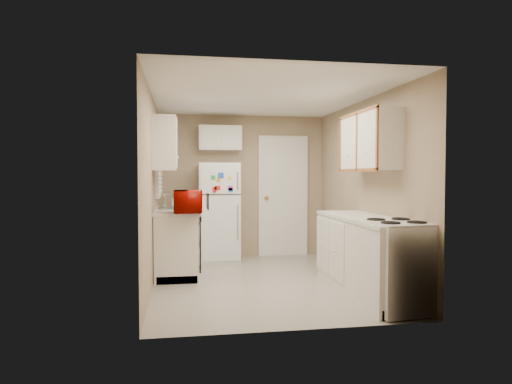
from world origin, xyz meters
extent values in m
plane|color=#AAA499|center=(0.00, 0.00, 0.00)|extent=(3.80, 3.80, 0.00)
plane|color=white|center=(0.00, 0.00, 2.40)|extent=(3.80, 3.80, 0.00)
plane|color=gray|center=(-1.40, 0.00, 1.20)|extent=(3.80, 3.80, 0.00)
plane|color=gray|center=(1.40, 0.00, 1.20)|extent=(3.80, 3.80, 0.00)
plane|color=gray|center=(0.00, 1.90, 1.20)|extent=(2.80, 2.80, 0.00)
plane|color=gray|center=(0.00, -1.90, 1.20)|extent=(2.80, 2.80, 0.00)
cube|color=silver|center=(-1.10, 0.90, 0.45)|extent=(0.60, 1.80, 0.90)
cube|color=black|center=(-0.81, 0.30, 0.49)|extent=(0.03, 0.58, 0.72)
cube|color=gray|center=(-1.10, 1.05, 0.86)|extent=(0.54, 0.74, 0.16)
imported|color=#9E0700|center=(-0.95, 0.12, 1.05)|extent=(0.53, 0.30, 0.35)
imported|color=silver|center=(-1.14, 1.49, 1.00)|extent=(0.10, 0.10, 0.17)
cube|color=silver|center=(-1.36, 1.05, 1.60)|extent=(0.10, 0.98, 1.08)
cube|color=silver|center=(-1.25, 0.22, 1.80)|extent=(0.30, 0.45, 0.70)
cube|color=silver|center=(-0.43, 1.57, 0.79)|extent=(0.67, 0.66, 1.58)
cube|color=silver|center=(-0.40, 1.75, 2.00)|extent=(0.70, 0.30, 0.40)
cube|color=silver|center=(0.70, 1.86, 1.02)|extent=(0.86, 0.06, 2.08)
cube|color=silver|center=(1.10, -0.80, 0.45)|extent=(0.60, 2.00, 0.90)
cube|color=silver|center=(1.14, -1.45, 0.46)|extent=(0.67, 0.80, 0.91)
cube|color=silver|center=(1.25, -0.50, 1.80)|extent=(0.30, 1.20, 0.70)
camera|label=1|loc=(-1.05, -5.82, 1.40)|focal=32.00mm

